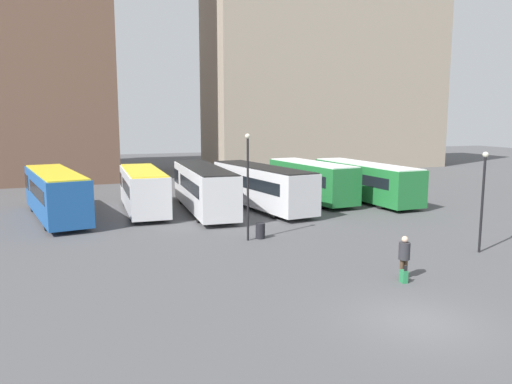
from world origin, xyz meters
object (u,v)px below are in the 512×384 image
object	(u,v)px
lamp_post_0	(483,193)
traveler	(404,253)
bus_5	(364,180)
bus_2	(204,187)
bus_3	(261,185)
lamp_post_1	(248,178)
bus_1	(143,189)
bus_4	(311,180)
suitcase	(404,276)
trash_bin	(260,231)
bus_0	(55,193)

from	to	relation	value
lamp_post_0	traveler	bearing A→B (deg)	-160.74
bus_5	traveler	bearing A→B (deg)	149.91
bus_2	bus_5	xyz separation A→B (m)	(13.24, 0.15, -0.10)
bus_3	lamp_post_1	distance (m)	9.86
bus_2	traveler	distance (m)	17.89
bus_1	lamp_post_1	size ratio (longest dim) A/B	1.65
bus_4	suitcase	bearing A→B (deg)	158.58
traveler	lamp_post_1	world-z (taller)	lamp_post_1
lamp_post_1	trash_bin	bearing A→B (deg)	12.38
bus_1	lamp_post_1	xyz separation A→B (m)	(4.18, -10.31, 1.75)
traveler	suitcase	xyz separation A→B (m)	(-0.30, -0.42, -0.81)
lamp_post_0	trash_bin	bearing A→B (deg)	145.02
bus_2	lamp_post_1	xyz separation A→B (m)	(0.14, -9.08, 1.65)
bus_5	trash_bin	world-z (taller)	bus_5
suitcase	lamp_post_0	distance (m)	7.35
bus_4	suitcase	distance (m)	19.73
bus_4	trash_bin	world-z (taller)	bus_4
bus_3	traveler	xyz separation A→B (m)	(-0.20, -17.15, -0.63)
bus_1	lamp_post_1	world-z (taller)	lamp_post_1
bus_3	bus_1	bearing A→B (deg)	71.75
bus_2	lamp_post_0	size ratio (longest dim) A/B	2.36
bus_5	lamp_post_1	bearing A→B (deg)	122.74
bus_4	lamp_post_1	world-z (taller)	lamp_post_1
bus_5	lamp_post_0	xyz separation A→B (m)	(-3.17, -15.45, 1.34)
traveler	lamp_post_0	size ratio (longest dim) A/B	0.36
suitcase	lamp_post_0	xyz separation A→B (m)	(6.35, 2.53, 2.71)
bus_0	lamp_post_0	distance (m)	25.68
bus_2	bus_5	bearing A→B (deg)	-86.32
bus_0	trash_bin	bearing A→B (deg)	-142.72
lamp_post_0	trash_bin	distance (m)	11.45
lamp_post_1	bus_3	bearing A→B (deg)	65.13
trash_bin	bus_3	bearing A→B (deg)	69.08
bus_4	suitcase	size ratio (longest dim) A/B	13.12
bus_4	trash_bin	distance (m)	12.93
bus_1	bus_5	size ratio (longest dim) A/B	0.82
bus_3	lamp_post_0	size ratio (longest dim) A/B	2.35
bus_0	bus_5	distance (m)	22.99
bus_4	traveler	distance (m)	19.20
traveler	suitcase	size ratio (longest dim) A/B	2.45
bus_0	bus_4	xyz separation A→B (m)	(18.73, 0.14, -0.01)
bus_0	bus_2	size ratio (longest dim) A/B	0.97
bus_5	lamp_post_1	world-z (taller)	lamp_post_1
bus_0	traveler	world-z (taller)	bus_0
bus_1	bus_2	distance (m)	4.23
traveler	trash_bin	size ratio (longest dim) A/B	2.12
bus_2	bus_4	distance (m)	9.06
bus_5	bus_1	bearing A→B (deg)	84.01
bus_1	trash_bin	distance (m)	11.35
lamp_post_1	bus_0	bearing A→B (deg)	134.48
bus_2	lamp_post_1	size ratio (longest dim) A/B	2.04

